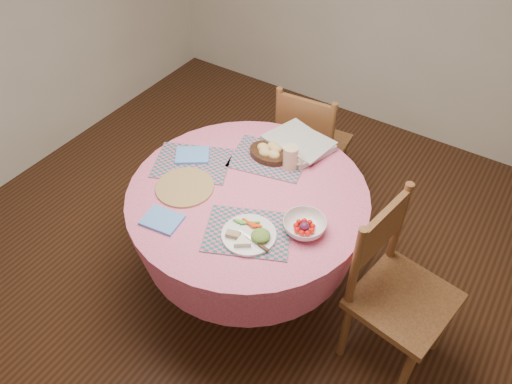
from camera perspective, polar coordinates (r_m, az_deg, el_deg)
ground at (r=3.10m, az=-0.79°, el=-10.15°), size 4.00×4.00×0.00m
room_envelope at (r=1.99m, az=-1.29°, el=20.45°), size 4.01×4.01×2.71m
dining_table at (r=2.67m, az=-0.90°, el=-3.08°), size 1.24×1.24×0.75m
chair_right at (r=2.53m, az=15.63°, el=-10.54°), size 0.50×0.52×0.98m
chair_back at (r=3.30m, az=6.18°, el=5.54°), size 0.46×0.44×0.92m
placemat_front at (r=2.34m, az=-0.91°, el=-4.60°), size 0.49×0.44×0.01m
placemat_left at (r=2.72m, az=-7.29°, el=3.32°), size 0.49×0.44×0.01m
placemat_back at (r=2.73m, az=1.49°, el=3.90°), size 0.46×0.38×0.01m
wicker_trivet at (r=2.58m, az=-8.13°, el=0.56°), size 0.30×0.30×0.01m
napkin_near at (r=2.43m, az=-10.68°, el=-3.16°), size 0.20×0.16×0.01m
napkin_far at (r=2.76m, az=-7.28°, el=4.20°), size 0.23×0.22×0.01m
dinner_plate at (r=2.30m, az=-0.75°, el=-4.93°), size 0.26×0.26×0.05m
bread_bowl at (r=2.72m, az=1.57°, el=4.64°), size 0.23×0.23×0.08m
latte_mug at (r=2.63m, az=4.01°, el=3.96°), size 0.12×0.08×0.13m
fruit_bowl at (r=2.34m, az=5.56°, el=-3.88°), size 0.21×0.21×0.06m
newspaper_stack at (r=2.81m, az=4.88°, el=5.64°), size 0.41×0.36×0.04m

